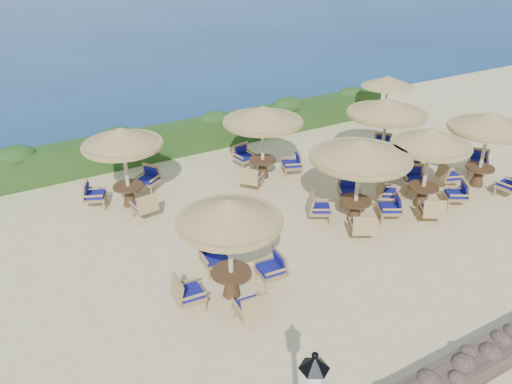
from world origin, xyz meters
name	(u,v)px	position (x,y,z in m)	size (l,w,h in m)	color
ground	(306,228)	(0.00, 0.00, 0.00)	(120.00, 120.00, 0.00)	beige
hedge	(204,134)	(0.00, 7.20, 0.60)	(18.00, 0.90, 1.20)	#1C3D13
stone_wall	(483,360)	(0.00, -6.20, 0.22)	(15.00, 0.65, 0.44)	brown
extra_parasol	(388,81)	(7.80, 5.20, 2.17)	(2.30, 2.30, 2.41)	beige
cafe_set_0	(230,235)	(-3.34, -1.63, 1.73)	(2.84, 2.84, 2.65)	beige
cafe_set_1	(359,165)	(1.54, -0.35, 1.87)	(2.99, 2.99, 2.65)	beige
cafe_set_2	(429,157)	(4.02, -0.69, 1.72)	(2.74, 2.74, 2.65)	beige
cafe_set_3	(124,153)	(-4.11, 4.02, 1.83)	(2.75, 2.68, 2.65)	beige
cafe_set_4	(263,127)	(0.66, 3.67, 1.91)	(2.83, 2.83, 2.65)	beige
cafe_set_5	(386,120)	(4.93, 2.20, 1.84)	(2.87, 2.87, 2.65)	beige
cafe_set_6	(488,135)	(6.80, -0.62, 1.88)	(2.78, 2.78, 2.65)	beige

